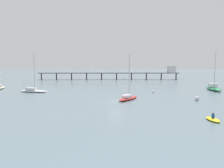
{
  "coord_description": "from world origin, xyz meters",
  "views": [
    {
      "loc": [
        -2.2,
        -40.16,
        7.39
      ],
      "look_at": [
        0.0,
        18.65,
        1.5
      ],
      "focal_mm": 34.47,
      "sensor_mm": 36.0,
      "label": 1
    }
  ],
  "objects": [
    {
      "name": "mooring_buoy_near",
      "position": [
        15.96,
        0.64,
        0.45
      ],
      "size": [
        0.89,
        0.89,
        0.89
      ],
      "primitive_type": "sphere",
      "color": "silver",
      "rests_on": "ground_plane"
    },
    {
      "name": "sailboat_red",
      "position": [
        2.59,
        1.95,
        0.55
      ],
      "size": [
        5.26,
        6.32,
        8.89
      ],
      "color": "red",
      "rests_on": "ground_plane"
    },
    {
      "name": "sailboat_white",
      "position": [
        -19.91,
        13.81,
        0.57
      ],
      "size": [
        7.82,
        3.99,
        9.36
      ],
      "color": "white",
      "rests_on": "ground_plane"
    },
    {
      "name": "dinghy_yellow",
      "position": [
        11.65,
        -13.9,
        0.21
      ],
      "size": [
        1.34,
        2.7,
        1.14
      ],
      "color": "yellow",
      "rests_on": "ground_plane"
    },
    {
      "name": "sailboat_green",
      "position": [
        27.13,
        16.0,
        0.7
      ],
      "size": [
        3.67,
        8.87,
        10.37
      ],
      "color": "#287F4C",
      "rests_on": "ground_plane"
    },
    {
      "name": "pier",
      "position": [
        8.45,
        53.09,
        3.26
      ],
      "size": [
        60.81,
        4.63,
        6.03
      ],
      "color": "#4C4C51",
      "rests_on": "ground_plane"
    },
    {
      "name": "mooring_buoy_outer",
      "position": [
        9.73,
        11.36,
        0.25
      ],
      "size": [
        0.51,
        0.51,
        0.51
      ],
      "primitive_type": "sphere",
      "color": "silver",
      "rests_on": "ground_plane"
    },
    {
      "name": "ground_plane",
      "position": [
        0.0,
        0.0,
        0.0
      ],
      "size": [
        400.0,
        400.0,
        0.0
      ],
      "primitive_type": "plane",
      "color": "slate"
    }
  ]
}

